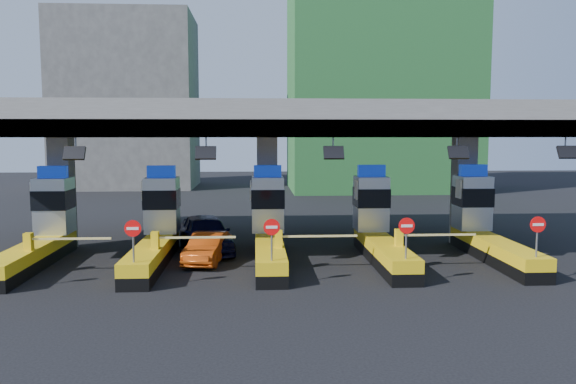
{
  "coord_description": "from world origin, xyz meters",
  "views": [
    {
      "loc": [
        -0.59,
        -24.84,
        5.62
      ],
      "look_at": [
        0.87,
        0.0,
        3.06
      ],
      "focal_mm": 35.0,
      "sensor_mm": 36.0,
      "label": 1
    }
  ],
  "objects": [
    {
      "name": "red_car",
      "position": [
        -2.7,
        -0.34,
        0.64
      ],
      "size": [
        2.0,
        4.08,
        1.29
      ],
      "primitive_type": "imported",
      "rotation": [
        0.0,
        0.0,
        -0.17
      ],
      "color": "#BD430E",
      "rests_on": "ground"
    },
    {
      "name": "van",
      "position": [
        -2.97,
        1.75,
        0.9
      ],
      "size": [
        3.34,
        5.62,
        1.79
      ],
      "primitive_type": "imported",
      "rotation": [
        0.0,
        0.0,
        0.25
      ],
      "color": "black",
      "rests_on": "ground"
    },
    {
      "name": "bg_building_scaffold",
      "position": [
        12.0,
        32.0,
        14.0
      ],
      "size": [
        18.0,
        12.0,
        28.0
      ],
      "primitive_type": "cube",
      "color": "#1E5926",
      "rests_on": "ground"
    },
    {
      "name": "toll_lane_right",
      "position": [
        5.0,
        0.28,
        1.4
      ],
      "size": [
        4.43,
        8.0,
        4.16
      ],
      "color": "black",
      "rests_on": "ground"
    },
    {
      "name": "toll_lane_center",
      "position": [
        0.0,
        0.28,
        1.4
      ],
      "size": [
        4.43,
        8.0,
        4.16
      ],
      "color": "black",
      "rests_on": "ground"
    },
    {
      "name": "ground",
      "position": [
        0.0,
        0.0,
        0.0
      ],
      "size": [
        120.0,
        120.0,
        0.0
      ],
      "primitive_type": "plane",
      "color": "black",
      "rests_on": "ground"
    },
    {
      "name": "toll_canopy",
      "position": [
        0.0,
        2.87,
        6.13
      ],
      "size": [
        28.0,
        12.09,
        7.0
      ],
      "color": "slate",
      "rests_on": "ground"
    },
    {
      "name": "toll_lane_left",
      "position": [
        -5.0,
        0.28,
        1.4
      ],
      "size": [
        4.43,
        8.0,
        4.16
      ],
      "color": "black",
      "rests_on": "ground"
    },
    {
      "name": "toll_lane_far_right",
      "position": [
        10.0,
        0.28,
        1.4
      ],
      "size": [
        4.43,
        8.0,
        4.16
      ],
      "color": "black",
      "rests_on": "ground"
    },
    {
      "name": "bg_building_concrete",
      "position": [
        -14.0,
        36.0,
        9.0
      ],
      "size": [
        14.0,
        10.0,
        18.0
      ],
      "primitive_type": "cube",
      "color": "#4C4C49",
      "rests_on": "ground"
    },
    {
      "name": "toll_lane_far_left",
      "position": [
        -10.0,
        0.28,
        1.4
      ],
      "size": [
        4.43,
        8.0,
        4.16
      ],
      "color": "black",
      "rests_on": "ground"
    }
  ]
}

